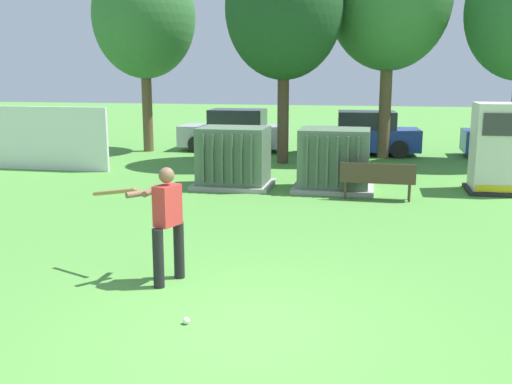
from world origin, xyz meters
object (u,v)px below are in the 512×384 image
object	(u,v)px
park_bench	(378,178)
transformer_mid_west	(334,160)
generator_enclosure	(501,149)
sports_ball	(186,321)
parked_car_leftmost	(235,131)
transformer_west	(234,158)
parked_car_left_of_center	(363,134)
batter	(165,218)

from	to	relation	value
park_bench	transformer_mid_west	bearing A→B (deg)	137.27
generator_enclosure	sports_ball	distance (m)	10.94
sports_ball	parked_car_leftmost	bearing A→B (deg)	101.10
transformer_mid_west	park_bench	distance (m)	1.55
park_bench	sports_ball	bearing A→B (deg)	-106.56
transformer_west	generator_enclosure	distance (m)	6.95
park_bench	sports_ball	xyz separation A→B (m)	(-2.34, -7.86, -0.49)
transformer_west	parked_car_left_of_center	bearing A→B (deg)	65.31
transformer_west	generator_enclosure	size ratio (longest dim) A/B	0.91
parked_car_leftmost	parked_car_left_of_center	distance (m)	4.99
sports_ball	parked_car_leftmost	xyz separation A→B (m)	(-3.17, 16.16, 0.71)
sports_ball	generator_enclosure	bearing A→B (deg)	60.08
parked_car_leftmost	transformer_west	bearing A→B (deg)	-77.02
transformer_mid_west	parked_car_left_of_center	world-z (taller)	same
transformer_mid_west	sports_ball	world-z (taller)	transformer_mid_west
transformer_mid_west	parked_car_leftmost	xyz separation A→B (m)	(-4.38, 7.26, -0.04)
batter	parked_car_left_of_center	world-z (taller)	batter
sports_ball	parked_car_leftmost	size ratio (longest dim) A/B	0.02
sports_ball	parked_car_left_of_center	world-z (taller)	parked_car_left_of_center
transformer_west	generator_enclosure	xyz separation A→B (m)	(6.91, 0.61, 0.35)
park_bench	batter	size ratio (longest dim) A/B	1.04
transformer_west	batter	xyz separation A→B (m)	(0.72, -7.42, 0.19)
transformer_west	transformer_mid_west	distance (m)	2.69
batter	transformer_west	bearing A→B (deg)	95.55
generator_enclosure	parked_car_left_of_center	world-z (taller)	generator_enclosure
park_bench	parked_car_left_of_center	size ratio (longest dim) A/B	0.42
sports_ball	parked_car_left_of_center	distance (m)	16.10
transformer_west	sports_ball	bearing A→B (deg)	-80.49
transformer_mid_west	batter	xyz separation A→B (m)	(-1.97, -7.50, 0.19)
transformer_mid_west	park_bench	xyz separation A→B (m)	(1.13, -1.04, -0.25)
transformer_mid_west	generator_enclosure	distance (m)	4.26
park_bench	generator_enclosure	bearing A→B (deg)	26.95
transformer_mid_west	batter	distance (m)	7.76
generator_enclosure	sports_ball	world-z (taller)	generator_enclosure
parked_car_leftmost	parked_car_left_of_center	xyz separation A→B (m)	(4.98, -0.18, 0.00)
generator_enclosure	sports_ball	xyz separation A→B (m)	(-5.43, -9.44, -1.09)
transformer_west	transformer_mid_west	size ratio (longest dim) A/B	1.00
transformer_mid_west	parked_car_left_of_center	size ratio (longest dim) A/B	0.49
park_bench	parked_car_leftmost	distance (m)	9.96
transformer_west	batter	size ratio (longest dim) A/B	1.21
parked_car_leftmost	parked_car_left_of_center	size ratio (longest dim) A/B	0.98
generator_enclosure	sports_ball	bearing A→B (deg)	-119.92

